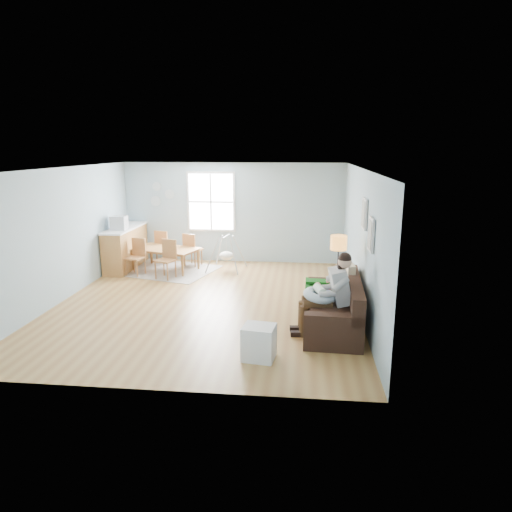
# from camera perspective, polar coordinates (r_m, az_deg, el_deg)

# --- Properties ---
(room) EXTENTS (8.40, 9.40, 3.90)m
(room) POSITION_cam_1_polar(r_m,az_deg,el_deg) (8.95, -6.37, 9.06)
(room) COLOR #9B6937
(window) EXTENTS (1.32, 0.08, 1.62)m
(window) POSITION_cam_1_polar(r_m,az_deg,el_deg) (12.52, -5.63, 6.76)
(window) COLOR silver
(window) RESTS_ON room
(pictures) EXTENTS (0.05, 1.34, 0.74)m
(pictures) POSITION_cam_1_polar(r_m,az_deg,el_deg) (7.84, 13.76, 3.95)
(pictures) COLOR silver
(pictures) RESTS_ON room
(wall_plates) EXTENTS (0.67, 0.02, 0.66)m
(wall_plates) POSITION_cam_1_polar(r_m,az_deg,el_deg) (12.86, -11.84, 7.52)
(wall_plates) COLOR #8DA1A9
(wall_plates) RESTS_ON room
(sofa) EXTENTS (1.02, 2.20, 0.87)m
(sofa) POSITION_cam_1_polar(r_m,az_deg,el_deg) (8.15, 10.01, -6.73)
(sofa) COLOR black
(sofa) RESTS_ON room
(green_throw) EXTENTS (1.00, 0.83, 0.04)m
(green_throw) POSITION_cam_1_polar(r_m,az_deg,el_deg) (8.76, 9.42, -3.59)
(green_throw) COLOR #15601B
(green_throw) RESTS_ON sofa
(beige_pillow) EXTENTS (0.18, 0.50, 0.49)m
(beige_pillow) POSITION_cam_1_polar(r_m,az_deg,el_deg) (8.56, 11.56, -2.51)
(beige_pillow) COLOR #BDB090
(beige_pillow) RESTS_ON sofa
(father) EXTENTS (1.03, 0.50, 1.42)m
(father) POSITION_cam_1_polar(r_m,az_deg,el_deg) (7.71, 9.19, -4.36)
(father) COLOR #9A9A9D
(father) RESTS_ON sofa
(nursing_pillow) EXTENTS (0.66, 0.65, 0.23)m
(nursing_pillow) POSITION_cam_1_polar(r_m,az_deg,el_deg) (7.74, 7.95, -4.89)
(nursing_pillow) COLOR #AABED5
(nursing_pillow) RESTS_ON father
(infant) EXTENTS (0.22, 0.41, 0.15)m
(infant) POSITION_cam_1_polar(r_m,az_deg,el_deg) (7.74, 7.91, -4.12)
(infant) COLOR silver
(infant) RESTS_ON nursing_pillow
(toddler) EXTENTS (0.55, 0.28, 0.86)m
(toddler) POSITION_cam_1_polar(r_m,az_deg,el_deg) (8.21, 9.53, -3.42)
(toddler) COLOR white
(toddler) RESTS_ON sofa
(floor_lamp) EXTENTS (0.30, 0.30, 1.50)m
(floor_lamp) POSITION_cam_1_polar(r_m,az_deg,el_deg) (8.60, 10.26, 0.82)
(floor_lamp) COLOR black
(floor_lamp) RESTS_ON room
(storage_cube) EXTENTS (0.52, 0.48, 0.52)m
(storage_cube) POSITION_cam_1_polar(r_m,az_deg,el_deg) (6.91, 0.30, -10.74)
(storage_cube) COLOR white
(storage_cube) RESTS_ON room
(rug) EXTENTS (2.82, 2.42, 0.01)m
(rug) POSITION_cam_1_polar(r_m,az_deg,el_deg) (12.01, -11.19, -1.71)
(rug) COLOR #A39D95
(rug) RESTS_ON room
(dining_table) EXTENTS (1.84, 1.37, 0.58)m
(dining_table) POSITION_cam_1_polar(r_m,az_deg,el_deg) (11.94, -11.25, -0.41)
(dining_table) COLOR #985C32
(dining_table) RESTS_ON rug
(chair_sw) EXTENTS (0.50, 0.50, 0.90)m
(chair_sw) POSITION_cam_1_polar(r_m,az_deg,el_deg) (11.66, -14.67, 0.20)
(chair_sw) COLOR olive
(chair_sw) RESTS_ON rug
(chair_se) EXTENTS (0.53, 0.53, 0.94)m
(chair_se) POSITION_cam_1_polar(r_m,az_deg,el_deg) (11.17, -11.05, -0.06)
(chair_se) COLOR olive
(chair_se) RESTS_ON rug
(chair_nw) EXTENTS (0.50, 0.50, 0.91)m
(chair_nw) POSITION_cam_1_polar(r_m,az_deg,el_deg) (12.61, -11.50, 1.38)
(chair_nw) COLOR olive
(chair_nw) RESTS_ON rug
(chair_ne) EXTENTS (0.52, 0.52, 0.89)m
(chair_ne) POSITION_cam_1_polar(r_m,az_deg,el_deg) (12.17, -8.09, 1.02)
(chair_ne) COLOR olive
(chair_ne) RESTS_ON rug
(counter) EXTENTS (0.57, 1.93, 1.08)m
(counter) POSITION_cam_1_polar(r_m,az_deg,el_deg) (12.39, -15.98, 1.06)
(counter) COLOR #985C32
(counter) RESTS_ON room
(monitor) EXTENTS (0.39, 0.37, 0.35)m
(monitor) POSITION_cam_1_polar(r_m,az_deg,el_deg) (11.92, -16.77, 4.00)
(monitor) COLOR #B1B1B6
(monitor) RESTS_ON counter
(baby_swing) EXTENTS (0.98, 1.00, 0.90)m
(baby_swing) POSITION_cam_1_polar(r_m,az_deg,el_deg) (11.69, -3.72, 0.11)
(baby_swing) COLOR #B1B1B6
(baby_swing) RESTS_ON room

